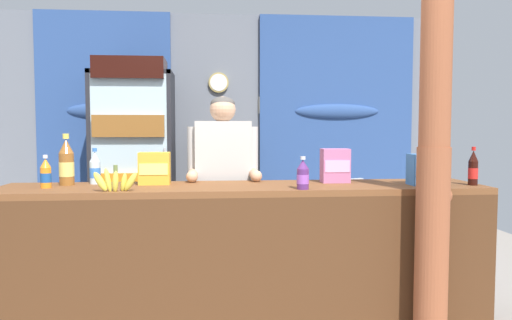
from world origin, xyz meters
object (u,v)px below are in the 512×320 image
(stall_counter, at_px, (245,243))
(soda_bottle_water, at_px, (95,169))
(drink_fridge, at_px, (134,152))
(soda_bottle_iced_tea, at_px, (66,163))
(bottle_shelf_rack, at_px, (223,190))
(plastic_lawn_chair, at_px, (334,219))
(snack_box_biscuit, at_px, (424,170))
(banana_bunch, at_px, (115,181))
(timber_post, at_px, (434,156))
(shopkeeper, at_px, (223,174))
(soda_bottle_cola, at_px, (473,169))
(snack_box_wafer, at_px, (335,166))
(soda_bottle_orange_soda, at_px, (46,174))
(soda_bottle_grape_soda, at_px, (303,175))
(snack_box_choco_powder, at_px, (155,168))

(stall_counter, distance_m, soda_bottle_water, 1.12)
(drink_fridge, xyz_separation_m, soda_bottle_iced_tea, (-0.20, -1.58, 0.01))
(soda_bottle_iced_tea, bearing_deg, bottle_shelf_rack, 59.86)
(plastic_lawn_chair, distance_m, soda_bottle_water, 2.12)
(snack_box_biscuit, bearing_deg, soda_bottle_iced_tea, 174.74)
(banana_bunch, bearing_deg, timber_post, -5.89)
(stall_counter, height_order, soda_bottle_water, soda_bottle_water)
(plastic_lawn_chair, relative_size, soda_bottle_iced_tea, 2.57)
(stall_counter, distance_m, snack_box_biscuit, 1.26)
(banana_bunch, bearing_deg, plastic_lawn_chair, 38.32)
(snack_box_biscuit, bearing_deg, stall_counter, -178.56)
(shopkeeper, xyz_separation_m, soda_bottle_cola, (1.60, -0.60, 0.07))
(soda_bottle_water, bearing_deg, soda_bottle_iced_tea, -162.31)
(plastic_lawn_chair, bearing_deg, soda_bottle_iced_tea, -154.81)
(stall_counter, bearing_deg, timber_post, -15.57)
(snack_box_wafer, bearing_deg, soda_bottle_orange_soda, -175.96)
(soda_bottle_cola, xyz_separation_m, snack_box_wafer, (-0.85, 0.25, 0.01))
(drink_fridge, distance_m, soda_bottle_cola, 3.04)
(banana_bunch, bearing_deg, soda_bottle_grape_soda, -0.47)
(soda_bottle_grape_soda, bearing_deg, banana_bunch, 179.53)
(drink_fridge, distance_m, soda_bottle_water, 1.52)
(stall_counter, bearing_deg, soda_bottle_water, 163.13)
(timber_post, distance_m, snack_box_choco_powder, 1.75)
(stall_counter, height_order, bottle_shelf_rack, bottle_shelf_rack)
(snack_box_choco_powder, bearing_deg, stall_counter, -21.87)
(timber_post, relative_size, snack_box_biscuit, 11.80)
(shopkeeper, bearing_deg, drink_fridge, 123.87)
(drink_fridge, height_order, soda_bottle_iced_tea, drink_fridge)
(drink_fridge, bearing_deg, snack_box_wafer, -45.19)
(shopkeeper, bearing_deg, timber_post, -36.54)
(soda_bottle_iced_tea, relative_size, snack_box_biscuit, 1.66)
(snack_box_wafer, bearing_deg, banana_bunch, -166.38)
(snack_box_choco_powder, xyz_separation_m, snack_box_wafer, (1.21, -0.00, 0.01))
(soda_bottle_iced_tea, distance_m, banana_bunch, 0.52)
(soda_bottle_iced_tea, relative_size, banana_bunch, 1.20)
(plastic_lawn_chair, bearing_deg, snack_box_choco_powder, -146.60)
(timber_post, bearing_deg, snack_box_biscuit, 74.63)
(drink_fridge, distance_m, plastic_lawn_chair, 2.01)
(soda_bottle_iced_tea, distance_m, soda_bottle_water, 0.18)
(shopkeeper, relative_size, soda_bottle_grape_soda, 7.64)
(snack_box_wafer, bearing_deg, plastic_lawn_chair, 75.92)
(bottle_shelf_rack, bearing_deg, drink_fridge, -163.10)
(bottle_shelf_rack, distance_m, soda_bottle_iced_tea, 2.17)
(bottle_shelf_rack, relative_size, snack_box_choco_powder, 5.99)
(soda_bottle_cola, relative_size, banana_bunch, 0.90)
(bottle_shelf_rack, height_order, plastic_lawn_chair, bottle_shelf_rack)
(soda_bottle_iced_tea, xyz_separation_m, snack_box_biscuit, (2.32, -0.21, -0.04))
(soda_bottle_iced_tea, height_order, banana_bunch, soda_bottle_iced_tea)
(soda_bottle_iced_tea, xyz_separation_m, snack_box_choco_powder, (0.56, -0.01, -0.04))
(stall_counter, xyz_separation_m, snack_box_choco_powder, (-0.58, 0.23, 0.46))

